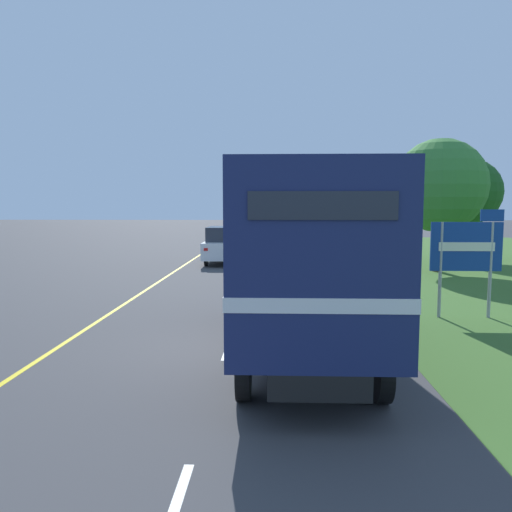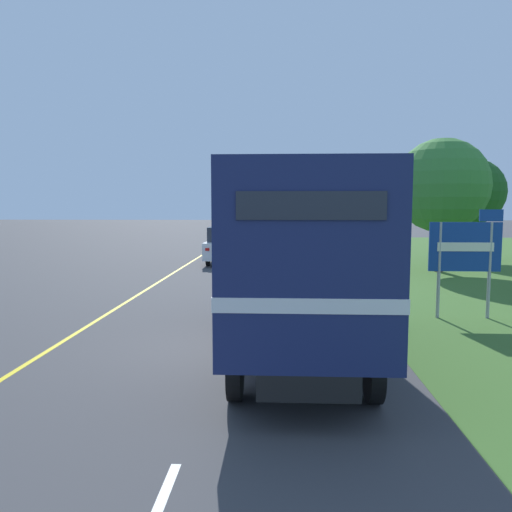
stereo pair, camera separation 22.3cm
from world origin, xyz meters
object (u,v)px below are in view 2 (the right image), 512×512
Objects in this scene: lead_car_blue_ahead at (291,233)px; delineator_post at (386,303)px; highway_sign at (466,250)px; lead_car_white at (225,245)px; horse_trailer_truck at (299,257)px; roadside_tree_far at (471,192)px; roadside_tree_mid at (442,186)px.

lead_car_blue_ahead is 4.63× the size of delineator_post.
lead_car_white is at bearing 121.81° from highway_sign.
lead_car_blue_ahead is 1.48× the size of highway_sign.
highway_sign reaches higher than lead_car_white.
roadside_tree_far is (10.22, 18.58, 1.78)m from horse_trailer_truck.
delineator_post is at bearing 52.55° from horse_trailer_truck.
horse_trailer_truck is 8.50× the size of delineator_post.
lead_car_white reaches higher than lead_car_blue_ahead.
horse_trailer_truck is 4.28m from delineator_post.
roadside_tree_mid is 1.08× the size of roadside_tree_far.
lead_car_white is 15.25m from highway_sign.
highway_sign is (8.02, -12.93, 0.89)m from lead_car_white.
roadside_tree_far is 17.59m from delineator_post.
horse_trailer_truck reaches higher than lead_car_blue_ahead.
roadside_tree_mid is at bearing -67.44° from lead_car_blue_ahead.
roadside_tree_far reaches higher than horse_trailer_truck.
lead_car_blue_ahead is at bearing 99.32° from highway_sign.
highway_sign is 16.00m from roadside_tree_far.
lead_car_blue_ahead is at bearing 94.35° from delineator_post.
highway_sign is (4.65, 3.71, -0.17)m from horse_trailer_truck.
horse_trailer_truck is at bearing -78.53° from lead_car_white.
lead_car_white reaches higher than delineator_post.
roadside_tree_far is (5.57, 14.87, 1.95)m from highway_sign.
highway_sign reaches higher than lead_car_blue_ahead.
roadside_tree_mid reaches higher than lead_car_white.
roadside_tree_mid reaches higher than roadside_tree_far.
roadside_tree_mid is at bearing 62.63° from horse_trailer_truck.
horse_trailer_truck reaches higher than lead_car_white.
delineator_post is (-7.79, -15.41, -3.32)m from roadside_tree_far.
roadside_tree_mid is (10.38, -3.11, 3.00)m from lead_car_white.
roadside_tree_mid reaches higher than horse_trailer_truck.
delineator_post is at bearing -166.29° from highway_sign.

